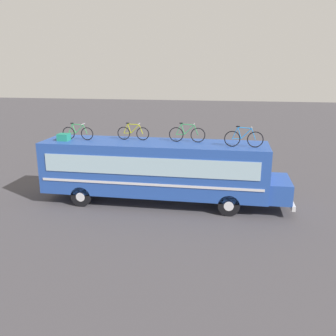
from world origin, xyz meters
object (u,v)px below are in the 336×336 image
(bus, at_px, (158,168))
(luggage_bag_1, at_px, (64,137))
(rooftop_bicycle_4, at_px, (244,138))
(rooftop_bicycle_3, at_px, (187,134))
(rooftop_bicycle_2, at_px, (133,133))
(rooftop_bicycle_1, at_px, (78,133))

(bus, distance_m, luggage_bag_1, 5.00)
(luggage_bag_1, distance_m, rooftop_bicycle_4, 8.90)
(luggage_bag_1, bearing_deg, rooftop_bicycle_3, 6.02)
(bus, xyz_separation_m, luggage_bag_1, (-4.76, -0.33, 1.50))
(rooftop_bicycle_2, distance_m, rooftop_bicycle_3, 2.76)
(bus, xyz_separation_m, rooftop_bicycle_4, (4.14, -0.41, 1.73))
(luggage_bag_1, height_order, rooftop_bicycle_4, rooftop_bicycle_4)
(rooftop_bicycle_1, bearing_deg, rooftop_bicycle_3, 3.73)
(luggage_bag_1, relative_size, rooftop_bicycle_2, 0.33)
(rooftop_bicycle_1, relative_size, rooftop_bicycle_4, 0.92)
(luggage_bag_1, bearing_deg, rooftop_bicycle_4, -0.48)
(bus, height_order, luggage_bag_1, luggage_bag_1)
(rooftop_bicycle_1, bearing_deg, bus, 0.62)
(rooftop_bicycle_3, relative_size, rooftop_bicycle_4, 1.01)
(rooftop_bicycle_3, height_order, rooftop_bicycle_4, rooftop_bicycle_4)
(bus, height_order, rooftop_bicycle_1, rooftop_bicycle_1)
(luggage_bag_1, bearing_deg, bus, 4.02)
(rooftop_bicycle_3, bearing_deg, rooftop_bicycle_4, -14.95)
(rooftop_bicycle_1, xyz_separation_m, rooftop_bicycle_2, (2.79, 0.44, 0.00))
(rooftop_bicycle_1, xyz_separation_m, rooftop_bicycle_3, (5.55, 0.36, 0.03))
(bus, xyz_separation_m, rooftop_bicycle_2, (-1.34, 0.39, 1.69))
(rooftop_bicycle_3, bearing_deg, luggage_bag_1, -173.98)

